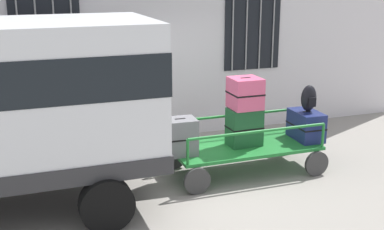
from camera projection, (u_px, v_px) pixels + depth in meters
ground_plane at (183, 177)px, 8.17m from camera, size 40.00×40.00×0.00m
building_wall at (143, 9)px, 9.53m from camera, size 12.00×0.38×5.00m
luggage_cart at (244, 150)px, 8.29m from camera, size 2.46×1.14×0.46m
cart_railing at (245, 126)px, 8.17m from camera, size 2.34×1.00×0.40m
suitcase_left_bottom at (180, 137)px, 7.80m from camera, size 0.51×0.42×0.57m
suitcase_midleft_bottom at (244, 127)px, 8.21m from camera, size 0.54×0.38×0.62m
suitcase_midleft_middle at (245, 93)px, 8.06m from camera, size 0.48×0.47×0.50m
suitcase_center_bottom at (306, 125)px, 8.53m from camera, size 0.43×0.68×0.48m
backpack at (309, 98)px, 8.40m from camera, size 0.27×0.22×0.44m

